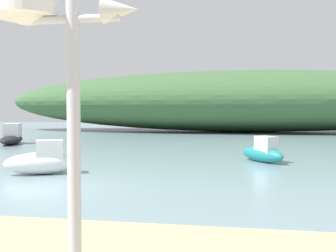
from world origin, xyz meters
name	(u,v)px	position (x,y,z in m)	size (l,w,h in m)	color
ground_plane	(45,189)	(0.00, 0.00, 0.00)	(120.00, 120.00, 0.00)	gray
distant_hill	(242,101)	(6.00, 31.69, 3.21)	(51.77, 13.38, 6.42)	#3D6038
mast_structure	(39,25)	(3.59, -6.99, 2.99)	(1.33, 0.58, 3.33)	silver
motorboat_east_reach	(12,137)	(-9.26, 13.37, 0.48)	(2.44, 3.89, 1.36)	black
motorboat_far_right	(44,160)	(-1.26, 2.34, 0.48)	(2.68, 1.90, 1.19)	white
motorboat_outer_mooring	(263,152)	(6.52, 6.92, 0.43)	(2.06, 2.56, 1.12)	teal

